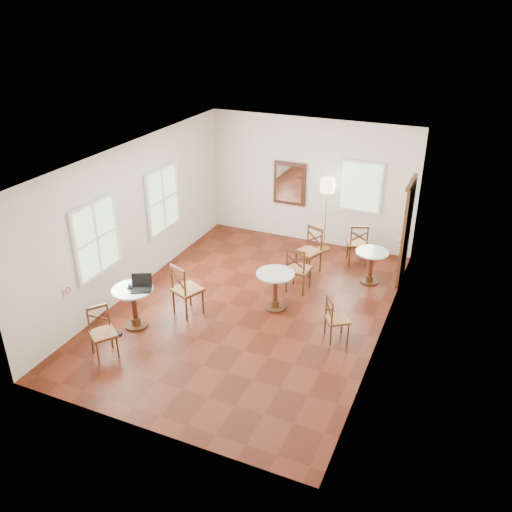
{
  "coord_description": "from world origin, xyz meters",
  "views": [
    {
      "loc": [
        3.65,
        -8.09,
        5.52
      ],
      "look_at": [
        0.0,
        0.3,
        1.0
      ],
      "focal_mm": 37.61,
      "sensor_mm": 36.0,
      "label": 1
    }
  ],
  "objects": [
    {
      "name": "cafe_table_mid",
      "position": [
        0.44,
        0.22,
        0.47
      ],
      "size": [
        0.73,
        0.73,
        0.77
      ],
      "color": "#492812",
      "rests_on": "ground"
    },
    {
      "name": "chair_back_a",
      "position": [
        1.4,
        2.78,
        0.47
      ],
      "size": [
        0.56,
        0.56,
        0.95
      ],
      "rotation": [
        0.0,
        0.0,
        3.51
      ],
      "color": "#492812",
      "rests_on": "ground"
    },
    {
      "name": "chair_back_b",
      "position": [
        0.55,
        1.92,
        0.5
      ],
      "size": [
        0.6,
        0.6,
        1.0
      ],
      "rotation": [
        0.0,
        0.0,
        -0.38
      ],
      "color": "#492812",
      "rests_on": "ground"
    },
    {
      "name": "chair_near_b",
      "position": [
        -1.65,
        -2.31,
        0.44
      ],
      "size": [
        0.57,
        0.57,
        0.88
      ],
      "rotation": [
        0.0,
        0.0,
        0.95
      ],
      "color": "#492812",
      "rests_on": "ground"
    },
    {
      "name": "power_adapter",
      "position": [
        -1.79,
        -1.75,
        0.02
      ],
      "size": [
        0.11,
        0.07,
        0.05
      ],
      "primitive_type": "cube",
      "color": "black",
      "rests_on": "ground"
    },
    {
      "name": "chair_near_a",
      "position": [
        -1.02,
        -0.63,
        0.52
      ],
      "size": [
        0.63,
        0.63,
        1.05
      ],
      "rotation": [
        0.0,
        0.0,
        2.76
      ],
      "color": "#492812",
      "rests_on": "ground"
    },
    {
      "name": "mouse",
      "position": [
        -1.71,
        -1.42,
        0.8
      ],
      "size": [
        0.1,
        0.09,
        0.03
      ],
      "primitive_type": "ellipsoid",
      "rotation": [
        0.0,
        0.0,
        -0.39
      ],
      "color": "black",
      "rests_on": "cafe_table_near"
    },
    {
      "name": "floor_lamp",
      "position": [
        0.52,
        3.15,
        1.47
      ],
      "size": [
        0.34,
        0.34,
        1.74
      ],
      "color": "#BF8C3F",
      "rests_on": "ground"
    },
    {
      "name": "chair_mid_a",
      "position": [
        0.61,
        1.05,
        0.49
      ],
      "size": [
        0.48,
        0.48,
        0.98
      ],
      "rotation": [
        0.0,
        0.0,
        3.08
      ],
      "color": "#492812",
      "rests_on": "ground"
    },
    {
      "name": "room_shell",
      "position": [
        -0.06,
        0.27,
        1.89
      ],
      "size": [
        5.02,
        7.02,
        3.01
      ],
      "color": "white",
      "rests_on": "ground"
    },
    {
      "name": "cafe_table_back",
      "position": [
        1.88,
        1.98,
        0.44
      ],
      "size": [
        0.68,
        0.68,
        0.72
      ],
      "color": "#492812",
      "rests_on": "ground"
    },
    {
      "name": "cafe_table_near",
      "position": [
        -1.67,
        -1.38,
        0.48
      ],
      "size": [
        0.74,
        0.74,
        0.78
      ],
      "color": "#492812",
      "rests_on": "ground"
    },
    {
      "name": "chair_mid_b",
      "position": [
        1.79,
        -0.32,
        0.42
      ],
      "size": [
        0.54,
        0.54,
        0.84
      ],
      "rotation": [
        0.0,
        0.0,
        2.18
      ],
      "color": "#492812",
      "rests_on": "ground"
    },
    {
      "name": "laptop",
      "position": [
        -1.52,
        -1.3,
        0.84
      ],
      "size": [
        0.45,
        0.43,
        0.25
      ],
      "rotation": [
        0.0,
        0.0,
        0.48
      ],
      "color": "black",
      "rests_on": "cafe_table_near"
    },
    {
      "name": "navy_mug",
      "position": [
        -1.71,
        -1.39,
        0.82
      ],
      "size": [
        0.1,
        0.07,
        0.08
      ],
      "color": "#111938",
      "rests_on": "cafe_table_near"
    },
    {
      "name": "water_glass",
      "position": [
        -1.67,
        -1.44,
        0.83
      ],
      "size": [
        0.06,
        0.06,
        0.1
      ],
      "primitive_type": "cylinder",
      "color": "white",
      "rests_on": "cafe_table_near"
    },
    {
      "name": "ground",
      "position": [
        0.0,
        0.0,
        0.0
      ],
      "size": [
        7.0,
        7.0,
        0.0
      ],
      "primitive_type": "plane",
      "color": "#561D0E",
      "rests_on": "ground"
    }
  ]
}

